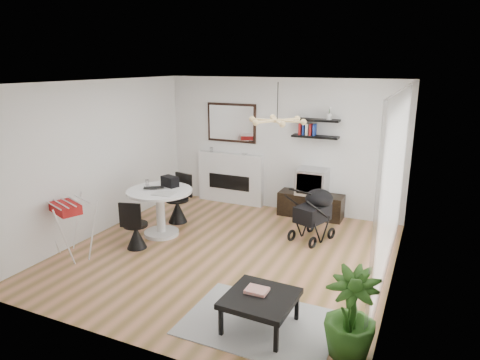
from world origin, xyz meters
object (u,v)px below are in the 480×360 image
at_px(potted_plant, 351,314).
at_px(dining_table, 160,205).
at_px(fireplace, 231,172).
at_px(tv_console, 311,205).
at_px(coffee_table, 260,299).
at_px(stroller, 314,216).
at_px(drying_rack, 71,228).
at_px(crt_tv, 312,181).

bearing_deg(potted_plant, dining_table, 152.31).
height_order(fireplace, potted_plant, fireplace).
distance_m(tv_console, coffee_table, 3.92).
xyz_separation_m(stroller, potted_plant, (1.15, -2.89, 0.07)).
xyz_separation_m(tv_console, potted_plant, (1.50, -3.96, 0.25)).
bearing_deg(drying_rack, dining_table, 81.60).
bearing_deg(crt_tv, potted_plant, -69.32).
relative_size(stroller, potted_plant, 1.01).
distance_m(drying_rack, coffee_table, 3.45).
bearing_deg(stroller, potted_plant, -48.26).
bearing_deg(coffee_table, stroller, 92.66).
height_order(crt_tv, potted_plant, crt_tv).
relative_size(dining_table, stroller, 1.17).
bearing_deg(drying_rack, fireplace, 94.46).
distance_m(fireplace, crt_tv, 1.87).
distance_m(drying_rack, stroller, 3.99).
relative_size(fireplace, drying_rack, 2.34).
distance_m(tv_console, dining_table, 2.99).
bearing_deg(fireplace, potted_plant, -50.83).
height_order(fireplace, stroller, fireplace).
xyz_separation_m(drying_rack, stroller, (3.28, 2.28, -0.06)).
xyz_separation_m(dining_table, drying_rack, (-0.76, -1.32, -0.07)).
xyz_separation_m(fireplace, stroller, (2.20, -1.23, -0.26)).
relative_size(fireplace, coffee_table, 2.70).
distance_m(fireplace, tv_console, 1.91).
bearing_deg(crt_tv, stroller, -72.37).
bearing_deg(coffee_table, tv_console, 97.04).
xyz_separation_m(tv_console, coffee_table, (0.48, -3.89, 0.13)).
distance_m(tv_console, drying_rack, 4.46).
bearing_deg(dining_table, potted_plant, -27.69).
bearing_deg(fireplace, coffee_table, -60.07).
xyz_separation_m(dining_table, stroller, (2.52, 0.96, -0.13)).
bearing_deg(tv_console, stroller, -71.93).
distance_m(tv_console, stroller, 1.14).
relative_size(tv_console, crt_tv, 2.19).
bearing_deg(fireplace, drying_rack, -107.13).
relative_size(drying_rack, potted_plant, 0.94).
distance_m(crt_tv, potted_plant, 4.23).
bearing_deg(stroller, crt_tv, 127.59).
bearing_deg(stroller, tv_console, 128.03).
height_order(crt_tv, dining_table, crt_tv).
xyz_separation_m(drying_rack, coffee_table, (3.41, -0.54, -0.12)).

